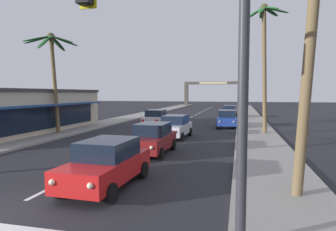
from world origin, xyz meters
TOP-DOWN VIEW (x-y plane):
  - sidewalk_right at (7.80, 20.00)m, footprint 3.20×110.00m
  - sidewalk_left at (-7.80, 20.00)m, footprint 3.20×110.00m
  - lane_markings at (0.44, 19.34)m, footprint 4.28×86.64m
  - traffic_signal_mast at (3.07, -0.33)m, footprint 11.01×0.41m
  - sedan_lead_at_stop_bar at (1.88, 3.03)m, footprint 2.07×4.50m
  - sedan_third_in_queue at (1.81, 8.97)m, footprint 1.97×4.46m
  - sedan_fifth_in_queue at (1.79, 14.91)m, footprint 2.10×4.51m
  - sedan_oncoming_far at (-1.61, 21.86)m, footprint 1.99×4.47m
  - sedan_parked_nearest_kerb at (5.28, 22.75)m, footprint 2.04×4.49m
  - sedan_parked_mid_kerb at (5.17, 34.23)m, footprint 2.07×4.50m
  - palm_left_second at (-8.17, 14.64)m, footprint 4.46×4.12m
  - palm_right_second at (8.24, 18.26)m, footprint 3.56×3.73m
  - storefront_strip_left at (-12.33, 14.47)m, footprint 9.07×16.56m
  - town_gateway_arch at (0.00, 69.07)m, footprint 14.56×0.90m

SIDE VIEW (x-z plane):
  - lane_markings at x=0.44m, z-range 0.00..0.01m
  - sidewalk_right at x=7.80m, z-range 0.00..0.14m
  - sidewalk_left at x=-7.80m, z-range 0.00..0.14m
  - sedan_lead_at_stop_bar at x=1.88m, z-range 0.01..1.69m
  - sedan_third_in_queue at x=1.81m, z-range 0.01..1.69m
  - sedan_fifth_in_queue at x=1.79m, z-range 0.01..1.69m
  - sedan_oncoming_far at x=-1.61m, z-range 0.01..1.69m
  - sedan_parked_nearest_kerb at x=5.28m, z-range 0.01..1.69m
  - sedan_parked_mid_kerb at x=5.17m, z-range 0.01..1.69m
  - storefront_strip_left at x=-12.33m, z-range 0.01..3.67m
  - town_gateway_arch at x=0.00m, z-range 0.95..7.15m
  - traffic_signal_mast at x=3.07m, z-range 1.59..8.63m
  - palm_left_second at x=-8.17m, z-range 2.09..10.21m
  - palm_right_second at x=8.24m, z-range 2.12..12.39m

